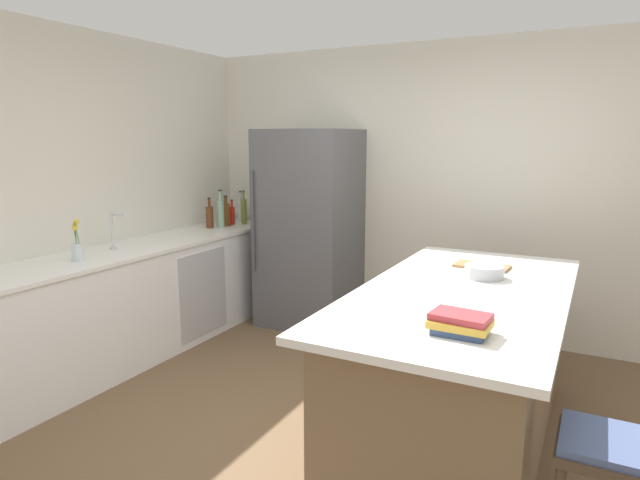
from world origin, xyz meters
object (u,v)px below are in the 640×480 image
at_px(kitchen_island, 460,365).
at_px(soda_bottle, 241,210).
at_px(cutting_board, 482,266).
at_px(olive_oil_bottle, 244,211).
at_px(mixing_bowl, 484,272).
at_px(gin_bottle, 221,212).
at_px(refrigerator, 309,229).
at_px(whiskey_bottle, 226,214).
at_px(syrup_bottle, 210,216).
at_px(flower_vase, 77,248).
at_px(hot_sauce_bottle, 232,215).
at_px(sink_faucet, 113,230).
at_px(cookbook_stack, 460,323).
at_px(bar_stool, 606,467).

xyz_separation_m(kitchen_island, soda_bottle, (-2.68, 1.56, 0.57)).
xyz_separation_m(soda_bottle, cutting_board, (2.66, -0.96, -0.11)).
height_order(olive_oil_bottle, mixing_bowl, olive_oil_bottle).
distance_m(soda_bottle, gin_bottle, 0.39).
height_order(refrigerator, gin_bottle, refrigerator).
relative_size(soda_bottle, cutting_board, 0.90).
bearing_deg(soda_bottle, cutting_board, -19.87).
bearing_deg(cutting_board, whiskey_bottle, 165.59).
height_order(syrup_bottle, cutting_board, syrup_bottle).
xyz_separation_m(flower_vase, cutting_board, (2.59, 1.09, -0.07)).
distance_m(hot_sauce_bottle, gin_bottle, 0.20).
bearing_deg(sink_faucet, soda_bottle, 89.19).
distance_m(refrigerator, cookbook_stack, 2.87).
height_order(sink_faucet, flower_vase, flower_vase).
bearing_deg(gin_bottle, kitchen_island, -23.97).
xyz_separation_m(gin_bottle, mixing_bowl, (2.69, -0.85, -0.10)).
xyz_separation_m(bar_stool, whiskey_bottle, (-3.41, 2.13, 0.49)).
xyz_separation_m(olive_oil_bottle, mixing_bowl, (2.62, -1.14, -0.08)).
height_order(hot_sauce_bottle, whiskey_bottle, whiskey_bottle).
xyz_separation_m(bar_stool, gin_bottle, (-3.39, 2.02, 0.52)).
height_order(bar_stool, cutting_board, cutting_board).
bearing_deg(bar_stool, cutting_board, 117.97).
distance_m(sink_faucet, whiskey_bottle, 1.36).
height_order(hot_sauce_bottle, gin_bottle, gin_bottle).
bearing_deg(whiskey_bottle, cookbook_stack, -35.41).
distance_m(refrigerator, olive_oil_bottle, 0.80).
relative_size(cookbook_stack, mixing_bowl, 1.11).
bearing_deg(gin_bottle, sink_faucet, -92.96).
height_order(sink_faucet, cookbook_stack, sink_faucet).
bearing_deg(syrup_bottle, soda_bottle, 85.81).
distance_m(soda_bottle, hot_sauce_bottle, 0.20).
relative_size(olive_oil_bottle, mixing_bowl, 1.45).
bearing_deg(cutting_board, bar_stool, -62.03).
relative_size(gin_bottle, syrup_bottle, 1.24).
relative_size(refrigerator, flower_vase, 6.11).
relative_size(refrigerator, bar_stool, 2.82).
xyz_separation_m(sink_faucet, soda_bottle, (0.02, 1.64, -0.03)).
height_order(bar_stool, gin_bottle, gin_bottle).
distance_m(sink_faucet, mixing_bowl, 2.79).
distance_m(soda_bottle, syrup_bottle, 0.46).
height_order(sink_faucet, mixing_bowl, sink_faucet).
xyz_separation_m(hot_sauce_bottle, whiskey_bottle, (-0.01, -0.09, 0.02)).
distance_m(bar_stool, sink_faucet, 3.58).
distance_m(refrigerator, sink_faucet, 1.76).
xyz_separation_m(olive_oil_bottle, cookbook_stack, (2.72, -2.18, -0.07)).
bearing_deg(cutting_board, flower_vase, -157.29).
bearing_deg(syrup_bottle, olive_oil_bottle, 68.39).
distance_m(bar_stool, flower_vase, 3.41).
bearing_deg(cutting_board, cookbook_stack, -82.79).
height_order(flower_vase, soda_bottle, soda_bottle).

